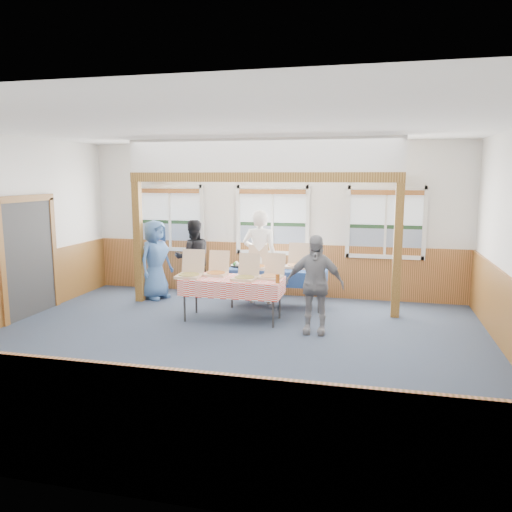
{
  "coord_description": "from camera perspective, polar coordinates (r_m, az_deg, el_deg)",
  "views": [
    {
      "loc": [
        2.08,
        -6.77,
        2.53
      ],
      "look_at": [
        0.23,
        1.0,
        1.23
      ],
      "focal_mm": 35.0,
      "sensor_mm": 36.0,
      "label": 1
    }
  ],
  "objects": [
    {
      "name": "pizza_box_e",
      "position": [
        8.56,
        -1.22,
        -2.27
      ],
      "size": [
        0.43,
        0.51,
        0.42
      ],
      "rotation": [
        0.0,
        0.0,
        -0.1
      ],
      "color": "tan",
      "rests_on": "table_right"
    },
    {
      "name": "pizza_box_c",
      "position": [
        8.84,
        -7.57,
        -1.96
      ],
      "size": [
        0.43,
        0.52,
        0.46
      ],
      "rotation": [
        0.0,
        0.0,
        0.03
      ],
      "color": "tan",
      "rests_on": "table_right"
    },
    {
      "name": "pizza_box_b",
      "position": [
        9.72,
        4.72,
        -0.9
      ],
      "size": [
        0.41,
        0.5,
        0.45
      ],
      "rotation": [
        0.0,
        0.0,
        -0.0
      ],
      "color": "tan",
      "rests_on": "table_left"
    },
    {
      "name": "post_right",
      "position": [
        9.17,
        15.88,
        0.55
      ],
      "size": [
        0.15,
        0.15,
        2.4
      ],
      "primitive_type": "cube",
      "color": "#563713",
      "rests_on": "floor"
    },
    {
      "name": "cased_opening",
      "position": [
        9.87,
        -24.54,
        -0.22
      ],
      "size": [
        0.06,
        1.3,
        2.1
      ],
      "primitive_type": "cube",
      "color": "#2E2E2E",
      "rests_on": "wall_left"
    },
    {
      "name": "table_left",
      "position": [
        9.64,
        2.5,
        -1.71
      ],
      "size": [
        1.97,
        1.16,
        0.76
      ],
      "rotation": [
        0.0,
        0.0,
        0.19
      ],
      "color": "#2E2E2E",
      "rests_on": "floor"
    },
    {
      "name": "wall_back",
      "position": [
        10.51,
        1.94,
        4.16
      ],
      "size": [
        8.0,
        0.0,
        8.0
      ],
      "primitive_type": "plane",
      "rotation": [
        1.57,
        0.0,
        0.0
      ],
      "color": "silver",
      "rests_on": "floor"
    },
    {
      "name": "man_blue",
      "position": [
        10.43,
        -11.41,
        -0.42
      ],
      "size": [
        0.76,
        0.93,
        1.63
      ],
      "primitive_type": "imported",
      "rotation": [
        0.0,
        0.0,
        1.21
      ],
      "color": "#3B6095",
      "rests_on": "floor"
    },
    {
      "name": "pizza_box_f",
      "position": [
        8.67,
        1.73,
        -2.12
      ],
      "size": [
        0.46,
        0.52,
        0.41
      ],
      "rotation": [
        0.0,
        0.0,
        -0.19
      ],
      "color": "tan",
      "rests_on": "table_right"
    },
    {
      "name": "woman_black",
      "position": [
        10.63,
        -7.2,
        -0.19
      ],
      "size": [
        0.98,
        0.92,
        1.61
      ],
      "primitive_type": "imported",
      "rotation": [
        0.0,
        0.0,
        3.67
      ],
      "color": "black",
      "rests_on": "floor"
    },
    {
      "name": "pizza_box_a",
      "position": [
        9.6,
        0.03,
        -1.01
      ],
      "size": [
        0.41,
        0.49,
        0.43
      ],
      "rotation": [
        0.0,
        0.0,
        0.04
      ],
      "color": "tan",
      "rests_on": "table_left"
    },
    {
      "name": "table_right",
      "position": [
        8.72,
        -2.7,
        -2.9
      ],
      "size": [
        1.76,
        0.78,
        0.76
      ],
      "rotation": [
        0.0,
        0.0,
        -0.01
      ],
      "color": "#2E2E2E",
      "rests_on": "floor"
    },
    {
      "name": "pizza_box_d",
      "position": [
        8.98,
        -4.53,
        -1.76
      ],
      "size": [
        0.39,
        0.48,
        0.41
      ],
      "rotation": [
        0.0,
        0.0,
        0.03
      ],
      "color": "tan",
      "rests_on": "table_right"
    },
    {
      "name": "cross_beam",
      "position": [
        9.3,
        0.48,
        9.0
      ],
      "size": [
        5.15,
        0.18,
        0.18
      ],
      "primitive_type": "cube",
      "color": "#563713",
      "rests_on": "post_left"
    },
    {
      "name": "wall_front",
      "position": [
        3.98,
        -18.59,
        -4.73
      ],
      "size": [
        8.0,
        0.0,
        8.0
      ],
      "primitive_type": "plane",
      "rotation": [
        -1.57,
        0.0,
        0.0
      ],
      "color": "silver",
      "rests_on": "floor"
    },
    {
      "name": "floor",
      "position": [
        7.51,
        -3.53,
        -10.44
      ],
      "size": [
        8.0,
        8.0,
        0.0
      ],
      "primitive_type": "plane",
      "color": "#2A3444",
      "rests_on": "ground"
    },
    {
      "name": "window_right",
      "position": [
        10.26,
        14.62,
        4.18
      ],
      "size": [
        1.56,
        0.1,
        1.46
      ],
      "color": "silver",
      "rests_on": "wall_back"
    },
    {
      "name": "ceiling",
      "position": [
        7.11,
        -3.79,
        14.64
      ],
      "size": [
        8.0,
        8.0,
        0.0
      ],
      "primitive_type": "plane",
      "rotation": [
        3.14,
        0.0,
        0.0
      ],
      "color": "white",
      "rests_on": "wall_back"
    },
    {
      "name": "window_mid",
      "position": [
        10.47,
        1.9,
        4.57
      ],
      "size": [
        1.56,
        0.1,
        1.46
      ],
      "color": "silver",
      "rests_on": "wall_back"
    },
    {
      "name": "woman_white",
      "position": [
        9.86,
        0.42,
        -0.08
      ],
      "size": [
        0.7,
        0.47,
        1.87
      ],
      "primitive_type": "imported",
      "rotation": [
        0.0,
        0.0,
        3.18
      ],
      "color": "white",
      "rests_on": "floor"
    },
    {
      "name": "post_left",
      "position": [
        10.24,
        -13.29,
        1.53
      ],
      "size": [
        0.15,
        0.15,
        2.4
      ],
      "primitive_type": "cube",
      "color": "#563713",
      "rests_on": "floor"
    },
    {
      "name": "wainscot_back",
      "position": [
        10.63,
        1.88,
        -1.5
      ],
      "size": [
        7.98,
        0.05,
        1.1
      ],
      "primitive_type": "cube",
      "color": "brown",
      "rests_on": "floor"
    },
    {
      "name": "person_grey",
      "position": [
        8.04,
        6.69,
        -3.23
      ],
      "size": [
        0.94,
        0.4,
        1.6
      ],
      "primitive_type": "imported",
      "rotation": [
        0.0,
        0.0,
        -0.0
      ],
      "color": "gray",
      "rests_on": "floor"
    },
    {
      "name": "drink_glass",
      "position": [
        8.26,
        2.49,
        -2.62
      ],
      "size": [
        0.07,
        0.07,
        0.15
      ],
      "primitive_type": "cylinder",
      "color": "#8F4A17",
      "rests_on": "table_right"
    },
    {
      "name": "veggie_tray",
      "position": [
        9.79,
        -1.81,
        -1.01
      ],
      "size": [
        0.38,
        0.38,
        0.09
      ],
      "color": "black",
      "rests_on": "table_left"
    },
    {
      "name": "wainscot_front",
      "position": [
        4.36,
        -17.67,
        -18.16
      ],
      "size": [
        7.98,
        0.05,
        1.1
      ],
      "primitive_type": "cube",
      "color": "brown",
      "rests_on": "floor"
    },
    {
      "name": "window_left",
      "position": [
        11.15,
        -9.8,
        4.73
      ],
      "size": [
        1.56,
        0.1,
        1.46
      ],
      "color": "silver",
      "rests_on": "wall_back"
    }
  ]
}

